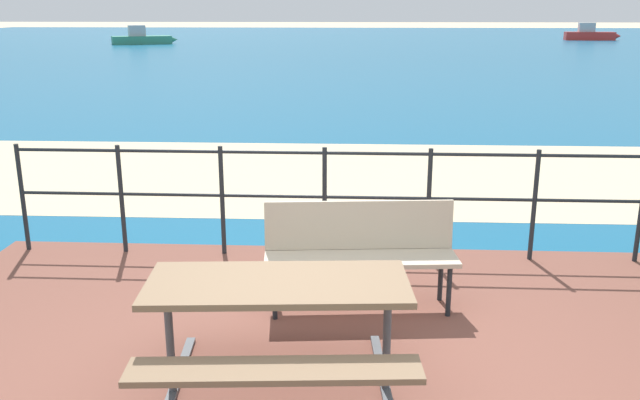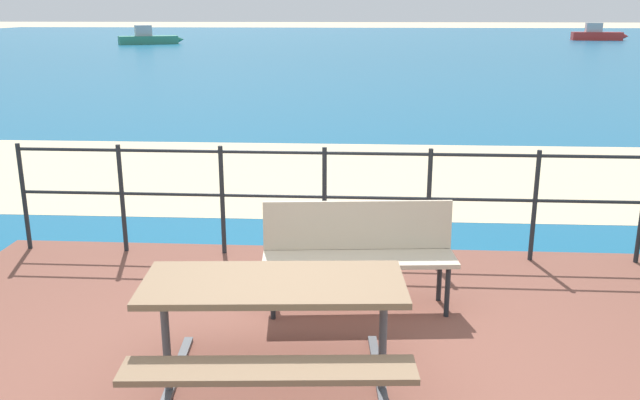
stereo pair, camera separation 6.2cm
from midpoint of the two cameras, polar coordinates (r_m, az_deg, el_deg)
The scene contains 9 objects.
ground_plane at distance 4.45m, azimuth -1.58°, elevation -16.24°, with size 240.00×240.00×0.00m, color beige.
patio_paving at distance 4.43m, azimuth -1.59°, elevation -15.91°, with size 6.40×5.20×0.06m, color brown.
sea_water at distance 43.81m, azimuth 2.79°, elevation 12.84°, with size 90.00×90.00×0.01m, color #145B84.
beach_strip at distance 9.95m, azimuth 1.19°, elevation 2.22°, with size 54.00×4.54×0.01m, color beige.
picnic_table at distance 4.10m, azimuth -4.02°, elevation -9.15°, with size 1.66×1.48×0.75m.
park_bench at distance 5.31m, azimuth 3.08°, elevation -3.86°, with size 1.54×0.55×0.84m.
railing_fence at distance 6.35m, azimuth 0.11°, elevation 0.85°, with size 5.94×0.04×1.07m.
boat_near at distance 57.27m, azimuth 21.95°, elevation 12.90°, with size 4.21×1.22×1.30m.
boat_far at distance 48.70m, azimuth -14.90°, elevation 13.11°, with size 4.35×2.79×1.26m.
Camera 1 is at (0.29, -3.75, 2.37)m, focal length 37.69 mm.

